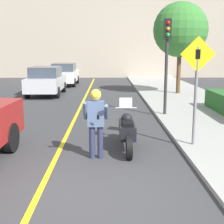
# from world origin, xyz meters

# --- Properties ---
(ground_plane) EXTENTS (80.00, 80.00, 0.00)m
(ground_plane) POSITION_xyz_m (0.00, 0.00, 0.00)
(ground_plane) COLOR #38383A
(road_center_line) EXTENTS (0.12, 36.00, 0.01)m
(road_center_line) POSITION_xyz_m (-0.60, 6.00, 0.00)
(road_center_line) COLOR yellow
(road_center_line) RESTS_ON ground
(building_backdrop) EXTENTS (28.00, 1.20, 7.29)m
(building_backdrop) POSITION_xyz_m (0.00, 26.00, 3.64)
(building_backdrop) COLOR #B2A38E
(building_backdrop) RESTS_ON ground
(motorcycle) EXTENTS (0.62, 2.29, 1.28)m
(motorcycle) POSITION_xyz_m (1.19, 2.76, 0.49)
(motorcycle) COLOR black
(motorcycle) RESTS_ON ground
(person_biker) EXTENTS (0.59, 0.47, 1.70)m
(person_biker) POSITION_xyz_m (0.40, 1.98, 1.04)
(person_biker) COLOR #282D4C
(person_biker) RESTS_ON ground
(crossing_sign) EXTENTS (0.91, 0.08, 2.84)m
(crossing_sign) POSITION_xyz_m (2.98, 2.74, 1.82)
(crossing_sign) COLOR slate
(crossing_sign) RESTS_ON sidewalk_curb
(traffic_light) EXTENTS (0.26, 0.30, 3.67)m
(traffic_light) POSITION_xyz_m (2.96, 6.86, 2.66)
(traffic_light) COLOR #2D2D30
(traffic_light) RESTS_ON sidewalk_curb
(street_tree) EXTENTS (3.14, 3.14, 5.24)m
(street_tree) POSITION_xyz_m (4.87, 13.14, 3.77)
(street_tree) COLOR brown
(street_tree) RESTS_ON sidewalk_curb
(parked_car_silver) EXTENTS (1.88, 4.20, 1.68)m
(parked_car_silver) POSITION_xyz_m (-2.94, 13.15, 0.86)
(parked_car_silver) COLOR black
(parked_car_silver) RESTS_ON ground
(parked_car_white) EXTENTS (1.88, 4.20, 1.68)m
(parked_car_white) POSITION_xyz_m (-2.60, 18.55, 0.86)
(parked_car_white) COLOR black
(parked_car_white) RESTS_ON ground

